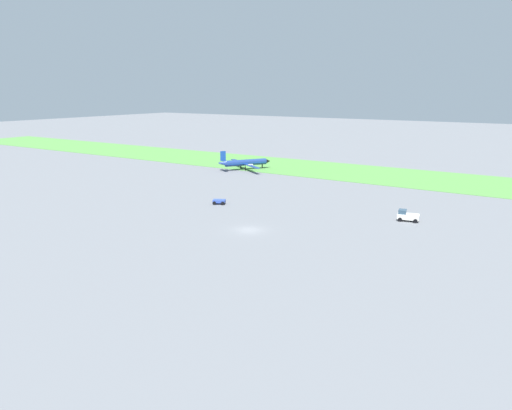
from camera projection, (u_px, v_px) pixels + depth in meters
ground_plane at (249, 230)px, 77.50m from camera, size 600.00×600.00×0.00m
grass_taxiway_strip at (377, 175)px, 128.15m from camera, size 360.00×28.00×0.08m
airplane_taxiing_turboprop at (245, 163)px, 135.67m from camera, size 16.32×14.30×5.62m
pushback_tug_near_gate at (407, 216)px, 82.71m from camera, size 3.87×2.60×1.95m
baggage_cart_midfield at (219, 201)px, 95.01m from camera, size 2.91×2.63×0.90m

